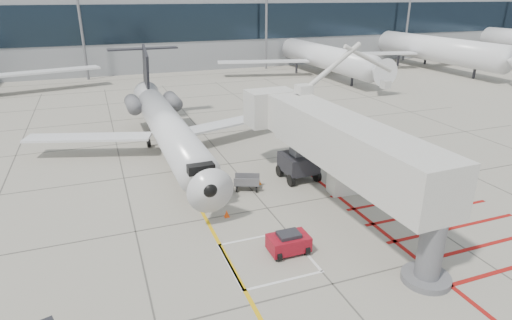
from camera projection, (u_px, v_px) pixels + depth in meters
name	position (u px, v px, depth m)	size (l,w,h in m)	color
ground_plane	(295.00, 240.00, 23.15)	(260.00, 260.00, 0.00)	gray
regional_jet	(173.00, 118.00, 32.12)	(22.94, 28.92, 7.58)	silver
jet_bridge	(351.00, 156.00, 24.24)	(9.22, 19.47, 7.79)	silver
pushback_tug	(289.00, 242.00, 21.88)	(2.08, 1.30, 1.21)	maroon
baggage_cart	(247.00, 182.00, 29.00)	(1.69, 1.07, 1.07)	#535257
ground_power_unit	(345.00, 180.00, 28.52)	(2.15, 1.25, 1.70)	silver
cone_nose	(227.00, 213.00, 25.53)	(0.32, 0.32, 0.44)	#ED470C
cone_side	(258.00, 180.00, 29.94)	(0.39, 0.39, 0.54)	orange
terminal_building	(190.00, 24.00, 84.98)	(180.00, 28.00, 14.00)	gray
terminal_glass_band	(207.00, 23.00, 72.36)	(180.00, 0.10, 6.00)	black
bg_aircraft_c	(317.00, 40.00, 69.78)	(32.92, 36.57, 10.97)	silver
bg_aircraft_d	(424.00, 31.00, 76.51)	(37.85, 42.05, 12.62)	silver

